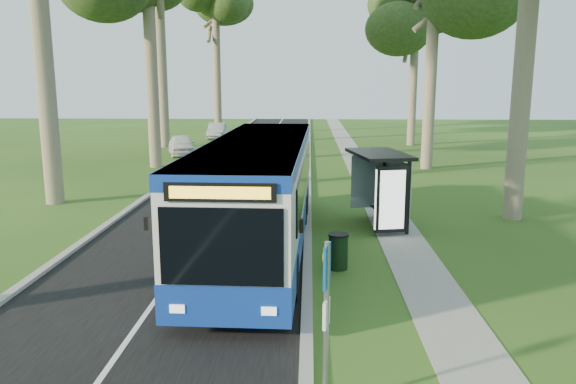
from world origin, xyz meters
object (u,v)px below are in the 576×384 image
at_px(bus_stop_sign, 326,307).
at_px(car_silver, 217,131).
at_px(bus, 259,194).
at_px(car_white, 181,145).
at_px(bus_shelter, 384,177).
at_px(litter_bin, 338,251).

relative_size(bus_stop_sign, car_silver, 0.66).
relative_size(bus, bus_stop_sign, 4.70).
bearing_deg(bus, car_silver, 102.88).
distance_m(bus_stop_sign, car_white, 31.21).
distance_m(bus_stop_sign, bus_shelter, 11.02).
xyz_separation_m(bus_stop_sign, car_white, (-9.00, 29.87, -0.97)).
distance_m(bus, bus_stop_sign, 8.39).
xyz_separation_m(bus, bus_stop_sign, (1.74, -8.21, -0.06)).
distance_m(car_white, car_silver, 11.15).
relative_size(bus, car_white, 3.13).
bearing_deg(car_silver, litter_bin, -78.69).
bearing_deg(bus, bus_shelter, 34.20).
distance_m(bus, car_silver, 33.47).
relative_size(litter_bin, car_white, 0.24).
bearing_deg(car_white, bus_stop_sign, -90.40).
bearing_deg(car_silver, bus_shelter, -73.79).
height_order(bus_stop_sign, bus_shelter, bus_stop_sign).
height_order(bus_shelter, car_white, bus_shelter).
distance_m(bus_shelter, car_white, 22.19).
xyz_separation_m(litter_bin, car_silver, (-8.90, 34.44, 0.18)).
relative_size(bus_shelter, car_silver, 0.80).
xyz_separation_m(bus_stop_sign, litter_bin, (0.52, 6.56, -1.16)).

